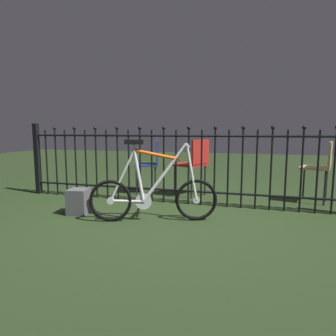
{
  "coord_description": "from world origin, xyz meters",
  "views": [
    {
      "loc": [
        0.88,
        -3.02,
        0.98
      ],
      "look_at": [
        -0.06,
        0.21,
        0.55
      ],
      "focal_mm": 30.52,
      "sensor_mm": 36.0,
      "label": 1
    }
  ],
  "objects_px": {
    "chair_red": "(194,161)",
    "bicycle": "(153,192)",
    "chair_navy": "(151,161)",
    "chair_tan": "(321,165)",
    "display_crate": "(79,201)"
  },
  "relations": [
    {
      "from": "bicycle",
      "to": "chair_tan",
      "type": "bearing_deg",
      "value": 36.25
    },
    {
      "from": "chair_navy",
      "to": "display_crate",
      "type": "distance_m",
      "value": 1.48
    },
    {
      "from": "chair_navy",
      "to": "chair_tan",
      "type": "height_order",
      "value": "chair_navy"
    },
    {
      "from": "chair_tan",
      "to": "chair_red",
      "type": "bearing_deg",
      "value": -177.66
    },
    {
      "from": "chair_red",
      "to": "chair_navy",
      "type": "xyz_separation_m",
      "value": [
        -0.71,
        0.03,
        -0.02
      ]
    },
    {
      "from": "bicycle",
      "to": "chair_navy",
      "type": "xyz_separation_m",
      "value": [
        -0.52,
        1.38,
        0.2
      ]
    },
    {
      "from": "chair_red",
      "to": "bicycle",
      "type": "bearing_deg",
      "value": -97.89
    },
    {
      "from": "chair_navy",
      "to": "chair_tan",
      "type": "distance_m",
      "value": 2.45
    },
    {
      "from": "bicycle",
      "to": "chair_tan",
      "type": "height_order",
      "value": "bicycle"
    },
    {
      "from": "bicycle",
      "to": "display_crate",
      "type": "distance_m",
      "value": 0.97
    },
    {
      "from": "chair_navy",
      "to": "display_crate",
      "type": "bearing_deg",
      "value": -107.47
    },
    {
      "from": "chair_navy",
      "to": "bicycle",
      "type": "bearing_deg",
      "value": -69.26
    },
    {
      "from": "bicycle",
      "to": "chair_tan",
      "type": "xyz_separation_m",
      "value": [
        1.93,
        1.42,
        0.21
      ]
    },
    {
      "from": "bicycle",
      "to": "display_crate",
      "type": "xyz_separation_m",
      "value": [
        -0.95,
        0.01,
        -0.17
      ]
    },
    {
      "from": "display_crate",
      "to": "chair_navy",
      "type": "bearing_deg",
      "value": 72.53
    }
  ]
}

